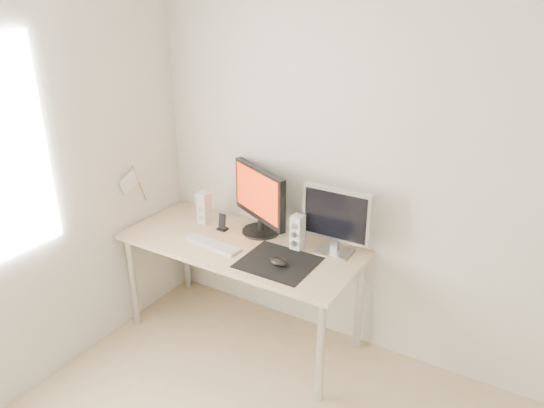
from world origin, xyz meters
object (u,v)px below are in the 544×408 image
at_px(keyboard, 213,244).
at_px(desk, 241,253).
at_px(main_monitor, 260,198).
at_px(speaker_left, 204,208).
at_px(second_monitor, 336,218).
at_px(mouse, 279,262).
at_px(speaker_right, 298,232).
at_px(phone_dock, 222,225).

bearing_deg(keyboard, desk, 41.26).
xyz_separation_m(desk, main_monitor, (0.03, 0.20, 0.33)).
bearing_deg(speaker_left, second_monitor, 4.07).
height_order(mouse, speaker_right, speaker_right).
xyz_separation_m(speaker_right, phone_dock, (-0.57, -0.03, -0.08)).
height_order(main_monitor, speaker_left, main_monitor).
bearing_deg(speaker_right, mouse, -87.65).
distance_m(second_monitor, speaker_right, 0.27).
bearing_deg(second_monitor, keyboard, -155.90).
bearing_deg(desk, mouse, -19.15).
distance_m(mouse, keyboard, 0.50).
height_order(desk, phone_dock, phone_dock).
relative_size(second_monitor, speaker_left, 1.97).
xyz_separation_m(speaker_right, keyboard, (-0.49, -0.25, -0.11)).
relative_size(speaker_left, speaker_right, 1.00).
relative_size(main_monitor, speaker_left, 2.25).
bearing_deg(mouse, phone_dock, 159.07).
relative_size(speaker_left, keyboard, 0.53).
height_order(speaker_left, speaker_right, same).
distance_m(desk, keyboard, 0.20).
height_order(mouse, keyboard, mouse).
height_order(desk, keyboard, keyboard).
distance_m(mouse, phone_dock, 0.62).
xyz_separation_m(speaker_left, speaker_right, (0.75, 0.00, 0.00)).
relative_size(mouse, main_monitor, 0.23).
bearing_deg(keyboard, phone_dock, 109.96).
relative_size(desk, main_monitor, 3.10).
height_order(keyboard, phone_dock, phone_dock).
bearing_deg(main_monitor, keyboard, -117.45).
relative_size(main_monitor, second_monitor, 1.14).
bearing_deg(speaker_left, desk, -18.16).
bearing_deg(desk, speaker_right, 20.42).
height_order(mouse, desk, mouse).
relative_size(main_monitor, phone_dock, 4.31).
distance_m(keyboard, phone_dock, 0.23).
relative_size(main_monitor, keyboard, 1.20).
relative_size(second_monitor, keyboard, 1.05).
xyz_separation_m(main_monitor, speaker_left, (-0.42, -0.06, -0.14)).
height_order(speaker_left, keyboard, speaker_left).
bearing_deg(main_monitor, desk, -97.47).
bearing_deg(main_monitor, speaker_left, -171.29).
height_order(second_monitor, speaker_right, second_monitor).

